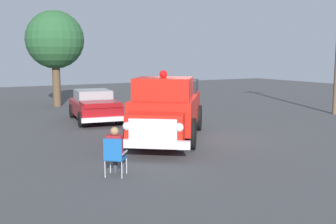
{
  "coord_description": "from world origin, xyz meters",
  "views": [
    {
      "loc": [
        -8.03,
        -12.47,
        3.08
      ],
      "look_at": [
        -0.71,
        0.58,
        0.98
      ],
      "focal_mm": 43.16,
      "sensor_mm": 36.0,
      "label": 1
    }
  ],
  "objects_px": {
    "vintage_fire_truck": "(167,107)",
    "lawn_chair_by_car": "(98,100)",
    "lawn_chair_near_truck": "(114,154)",
    "spectator_seated": "(116,149)",
    "spectator_standing": "(156,101)",
    "classic_hot_rod": "(94,106)",
    "oak_tree_left": "(55,40)"
  },
  "relations": [
    {
      "from": "spectator_seated",
      "to": "oak_tree_left",
      "type": "height_order",
      "value": "oak_tree_left"
    },
    {
      "from": "lawn_chair_by_car",
      "to": "spectator_seated",
      "type": "height_order",
      "value": "spectator_seated"
    },
    {
      "from": "classic_hot_rod",
      "to": "lawn_chair_near_truck",
      "type": "xyz_separation_m",
      "value": [
        -2.5,
        -8.77,
        -0.16
      ]
    },
    {
      "from": "spectator_standing",
      "to": "lawn_chair_near_truck",
      "type": "bearing_deg",
      "value": -124.22
    },
    {
      "from": "classic_hot_rod",
      "to": "lawn_chair_by_car",
      "type": "relative_size",
      "value": 4.49
    },
    {
      "from": "lawn_chair_by_car",
      "to": "spectator_seated",
      "type": "relative_size",
      "value": 0.79
    },
    {
      "from": "lawn_chair_near_truck",
      "to": "oak_tree_left",
      "type": "xyz_separation_m",
      "value": [
        2.4,
        15.38,
        3.4
      ]
    },
    {
      "from": "spectator_seated",
      "to": "classic_hot_rod",
      "type": "bearing_deg",
      "value": 74.42
    },
    {
      "from": "lawn_chair_near_truck",
      "to": "spectator_standing",
      "type": "xyz_separation_m",
      "value": [
        5.09,
        7.48,
        0.37
      ]
    },
    {
      "from": "lawn_chair_near_truck",
      "to": "lawn_chair_by_car",
      "type": "bearing_deg",
      "value": 72.36
    },
    {
      "from": "lawn_chair_by_car",
      "to": "spectator_standing",
      "type": "xyz_separation_m",
      "value": [
        1.18,
        -4.82,
        0.37
      ]
    },
    {
      "from": "lawn_chair_by_car",
      "to": "spectator_standing",
      "type": "relative_size",
      "value": 0.61
    },
    {
      "from": "classic_hot_rod",
      "to": "spectator_standing",
      "type": "relative_size",
      "value": 2.74
    },
    {
      "from": "vintage_fire_truck",
      "to": "classic_hot_rod",
      "type": "relative_size",
      "value": 1.32
    },
    {
      "from": "vintage_fire_truck",
      "to": "lawn_chair_by_car",
      "type": "relative_size",
      "value": 5.94
    },
    {
      "from": "lawn_chair_by_car",
      "to": "spectator_standing",
      "type": "distance_m",
      "value": 4.97
    },
    {
      "from": "classic_hot_rod",
      "to": "oak_tree_left",
      "type": "relative_size",
      "value": 0.79
    },
    {
      "from": "vintage_fire_truck",
      "to": "spectator_seated",
      "type": "distance_m",
      "value": 4.82
    },
    {
      "from": "vintage_fire_truck",
      "to": "spectator_seated",
      "type": "height_order",
      "value": "vintage_fire_truck"
    },
    {
      "from": "lawn_chair_by_car",
      "to": "spectator_seated",
      "type": "bearing_deg",
      "value": -107.42
    },
    {
      "from": "lawn_chair_near_truck",
      "to": "spectator_seated",
      "type": "xyz_separation_m",
      "value": [
        0.08,
        0.1,
        0.11
      ]
    },
    {
      "from": "oak_tree_left",
      "to": "classic_hot_rod",
      "type": "bearing_deg",
      "value": -89.13
    },
    {
      "from": "lawn_chair_near_truck",
      "to": "lawn_chair_by_car",
      "type": "relative_size",
      "value": 1.0
    },
    {
      "from": "lawn_chair_near_truck",
      "to": "classic_hot_rod",
      "type": "bearing_deg",
      "value": 74.08
    },
    {
      "from": "vintage_fire_truck",
      "to": "classic_hot_rod",
      "type": "distance_m",
      "value": 5.4
    },
    {
      "from": "lawn_chair_near_truck",
      "to": "spectator_seated",
      "type": "height_order",
      "value": "spectator_seated"
    },
    {
      "from": "spectator_standing",
      "to": "oak_tree_left",
      "type": "bearing_deg",
      "value": 108.78
    },
    {
      "from": "classic_hot_rod",
      "to": "lawn_chair_near_truck",
      "type": "distance_m",
      "value": 9.12
    },
    {
      "from": "oak_tree_left",
      "to": "vintage_fire_truck",
      "type": "bearing_deg",
      "value": -84.8
    },
    {
      "from": "lawn_chair_near_truck",
      "to": "oak_tree_left",
      "type": "bearing_deg",
      "value": 81.13
    },
    {
      "from": "spectator_seated",
      "to": "lawn_chair_by_car",
      "type": "bearing_deg",
      "value": 72.58
    },
    {
      "from": "classic_hot_rod",
      "to": "oak_tree_left",
      "type": "distance_m",
      "value": 7.37
    }
  ]
}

